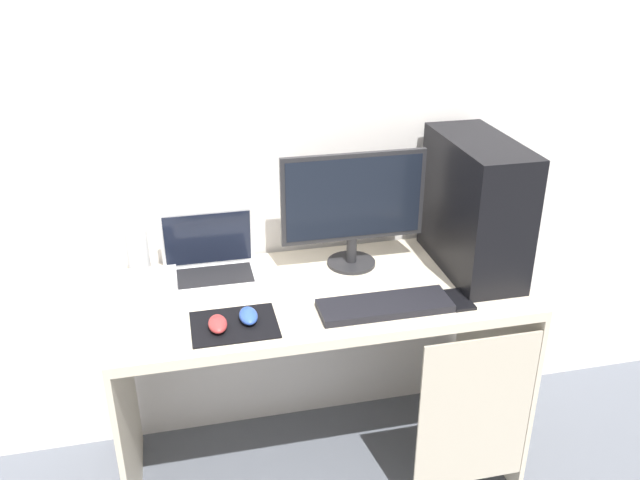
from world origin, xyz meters
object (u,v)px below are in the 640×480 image
laptop (211,265)px  speaker (138,256)px  keyboard (385,306)px  projector (146,291)px  mouse_right (218,324)px  mouse_left (248,316)px  cell_phone (458,300)px  pc_tower (475,206)px  monitor (353,206)px

laptop → speaker: (-0.23, 0.02, 0.05)m
keyboard → speaker: bearing=154.4°
projector → mouse_right: projector is taller
mouse_left → cell_phone: (0.67, -0.03, -0.02)m
mouse_left → speaker: bearing=133.6°
keyboard → pc_tower: bearing=29.3°
monitor → mouse_left: size_ratio=5.22×
mouse_left → keyboard: bearing=-2.7°
monitor → keyboard: monitor is taller
pc_tower → speaker: pc_tower is taller
cell_phone → mouse_left: bearing=177.7°
monitor → projector: 0.74m
laptop → mouse_right: 0.34m
keyboard → mouse_left: bearing=177.3°
keyboard → mouse_right: mouse_right is taller
mouse_left → cell_phone: size_ratio=0.74×
monitor → speaker: monitor is taller
laptop → keyboard: laptop is taller
projector → speaker: bearing=97.1°
laptop → mouse_right: size_ratio=3.31×
pc_tower → laptop: pc_tower is taller
laptop → projector: bearing=-147.7°
projector → cell_phone: size_ratio=1.54×
pc_tower → laptop: (-0.90, 0.12, -0.18)m
pc_tower → laptop: 0.92m
keyboard → mouse_right: 0.52m
laptop → pc_tower: bearing=-7.7°
projector → mouse_left: size_ratio=2.08×
mouse_left → cell_phone: 0.67m
pc_tower → mouse_left: 0.86m
mouse_right → projector: bearing=135.5°
keyboard → mouse_right: (-0.52, -0.00, 0.01)m
mouse_right → laptop: bearing=88.9°
keyboard → mouse_left: size_ratio=4.38×
speaker → mouse_right: speaker is taller
laptop → speaker: bearing=174.0°
mouse_left → monitor: bearing=35.6°
speaker → mouse_left: speaker is taller
pc_tower → mouse_right: 0.95m
pc_tower → mouse_left: size_ratio=5.01×
speaker → mouse_left: bearing=-46.4°
cell_phone → projector: bearing=168.1°
speaker → keyboard: 0.84m
keyboard → mouse_left: (-0.43, 0.02, 0.01)m
pc_tower → keyboard: pc_tower is taller
laptop → mouse_left: size_ratio=3.31×
pc_tower → cell_phone: (-0.13, -0.22, -0.23)m
projector → mouse_right: bearing=-44.5°
monitor → cell_phone: bearing=-49.7°
keyboard → laptop: bearing=147.1°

